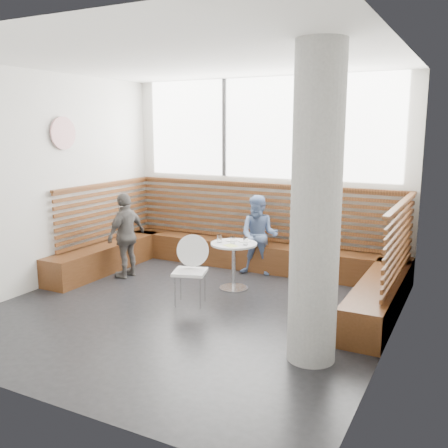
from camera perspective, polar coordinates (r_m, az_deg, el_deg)
The scene contains 15 objects.
room at distance 6.32m, azimuth -4.15°, elevation 3.82°, with size 5.00×5.00×3.20m.
booth at distance 8.09m, azimuth 2.52°, elevation -3.20°, with size 5.00×2.50×1.44m.
concrete_column at distance 5.02m, azimuth 10.46°, elevation 1.78°, with size 0.50×0.50×3.20m, color gray.
wall_art at distance 8.12m, azimuth -17.92°, elevation 9.85°, with size 0.50×0.50×0.03m, color white.
cafe_table at distance 7.42m, azimuth 1.13°, elevation -3.69°, with size 0.69×0.69×0.71m.
cafe_chair at distance 6.84m, azimuth -3.61°, elevation -4.62°, with size 0.45×0.44×0.94m.
adult_man at distance 6.86m, azimuth 10.35°, elevation -2.08°, with size 1.11×0.64×1.71m, color #3F3F2A.
child_back at distance 8.13m, azimuth 4.03°, elevation -1.33°, with size 0.64×0.50×1.31m, color #657EAF.
child_left at distance 8.15m, azimuth -11.10°, elevation -1.28°, with size 0.80×0.33×1.37m, color #5A5551.
plate_near at distance 7.52m, azimuth 0.88°, elevation -1.86°, with size 0.19×0.19×0.01m, color white.
plate_far at distance 7.47m, azimuth 2.36°, elevation -1.96°, with size 0.19×0.19×0.01m, color white.
glass_left at distance 7.41m, azimuth -0.51°, elevation -1.66°, with size 0.07×0.07×0.11m, color white.
glass_mid at distance 7.31m, azimuth 1.00°, elevation -1.86°, with size 0.07×0.07×0.11m, color white.
glass_right at distance 7.25m, azimuth 2.47°, elevation -1.94°, with size 0.07×0.07×0.12m, color white.
menu_card at distance 7.20m, azimuth 0.75°, elevation -2.49°, with size 0.20×0.14×0.00m, color #A5C64C.
Camera 1 is at (3.27, -5.35, 2.39)m, focal length 40.00 mm.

